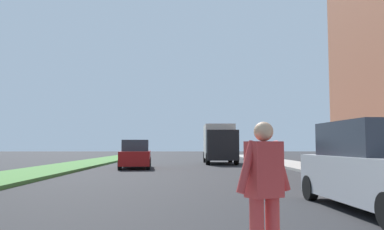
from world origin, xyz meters
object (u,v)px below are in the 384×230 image
suv_crossing (378,168)px  truck_box_delivery (219,143)px  sedan_midblock (136,155)px  pedestrian_performer (264,190)px

suv_crossing → truck_box_delivery: bearing=94.0°
suv_crossing → truck_box_delivery: truck_box_delivery is taller
sedan_midblock → suv_crossing: bearing=-65.5°
sedan_midblock → truck_box_delivery: bearing=48.8°
truck_box_delivery → suv_crossing: bearing=-86.0°
pedestrian_performer → truck_box_delivery: bearing=86.3°
pedestrian_performer → suv_crossing: bearing=52.0°
suv_crossing → pedestrian_performer: bearing=-128.0°
sedan_midblock → truck_box_delivery: size_ratio=0.73×
suv_crossing → truck_box_delivery: size_ratio=0.76×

